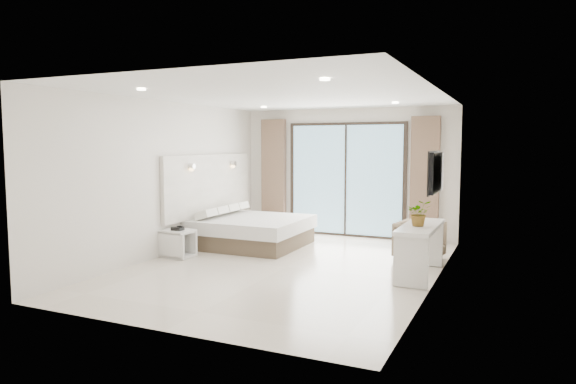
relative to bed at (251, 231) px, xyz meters
name	(u,v)px	position (x,y,z in m)	size (l,w,h in m)	color
ground	(286,267)	(1.33, -1.30, -0.29)	(6.20, 6.20, 0.00)	beige
room_shell	(297,166)	(1.13, -0.41, 1.29)	(4.62, 6.22, 2.72)	silver
bed	(251,231)	(0.00, 0.00, 0.00)	(1.96, 1.87, 0.69)	brown
nightstand	(178,243)	(-0.69, -1.40, -0.05)	(0.56, 0.48, 0.47)	silver
phone	(178,228)	(-0.66, -1.44, 0.22)	(0.19, 0.15, 0.06)	black
console_desk	(420,239)	(3.37, -0.99, 0.27)	(0.49, 1.56, 0.77)	silver
plant	(419,216)	(3.37, -1.12, 0.63)	(0.34, 0.38, 0.30)	#33662D
armchair	(420,239)	(3.18, 0.11, 0.07)	(0.70, 0.66, 0.73)	#887059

